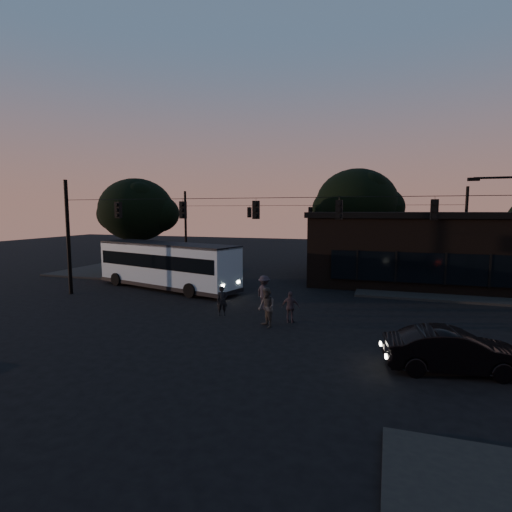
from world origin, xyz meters
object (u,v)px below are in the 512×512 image
(pedestrian_c, at_px, (291,307))
(building, at_px, (416,247))
(car, at_px, (454,351))
(pedestrian_d, at_px, (264,292))
(pedestrian_a, at_px, (222,301))
(bus, at_px, (167,263))
(pedestrian_b, at_px, (267,307))

(pedestrian_c, bearing_deg, building, -114.48)
(building, distance_m, pedestrian_c, 15.64)
(car, relative_size, pedestrian_d, 2.38)
(car, height_order, pedestrian_c, pedestrian_c)
(pedestrian_a, bearing_deg, bus, 113.87)
(building, distance_m, pedestrian_b, 16.98)
(pedestrian_a, relative_size, pedestrian_d, 0.82)
(bus, xyz_separation_m, pedestrian_b, (9.45, -6.80, -0.88))
(pedestrian_a, xyz_separation_m, pedestrian_b, (2.84, -1.28, 0.16))
(pedestrian_c, bearing_deg, bus, -28.65)
(car, relative_size, pedestrian_c, 2.88)
(pedestrian_c, bearing_deg, pedestrian_b, 50.01)
(car, relative_size, pedestrian_a, 2.90)
(building, xyz_separation_m, pedestrian_d, (-8.56, -11.82, -1.76))
(pedestrian_d, bearing_deg, car, -177.21)
(building, xyz_separation_m, bus, (-16.86, -8.37, -0.89))
(building, xyz_separation_m, pedestrian_a, (-10.25, -13.89, -1.93))
(car, height_order, pedestrian_a, pedestrian_a)
(pedestrian_b, bearing_deg, car, 25.26)
(building, height_order, pedestrian_a, building)
(building, distance_m, bus, 18.84)
(bus, height_order, pedestrian_b, bus)
(building, bearing_deg, pedestrian_a, -126.43)
(pedestrian_a, xyz_separation_m, pedestrian_c, (3.75, -0.21, 0.00))
(bus, xyz_separation_m, pedestrian_a, (6.61, -5.52, -1.04))
(car, distance_m, pedestrian_d, 10.89)
(pedestrian_b, bearing_deg, pedestrian_d, 156.46)
(pedestrian_a, relative_size, pedestrian_b, 0.83)
(pedestrian_a, height_order, pedestrian_b, pedestrian_b)
(car, bearing_deg, pedestrian_b, 58.87)
(pedestrian_c, height_order, pedestrian_d, pedestrian_d)
(bus, bearing_deg, pedestrian_a, -23.96)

